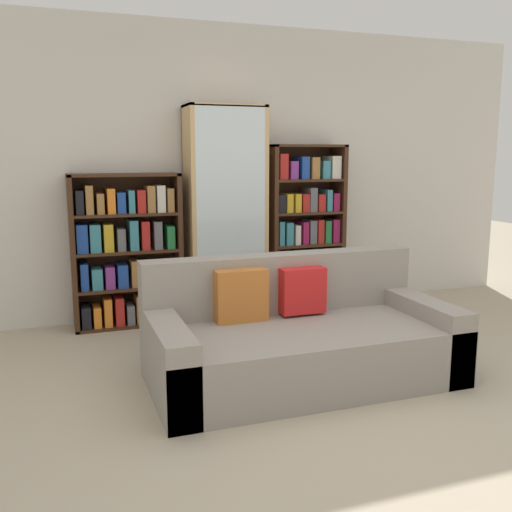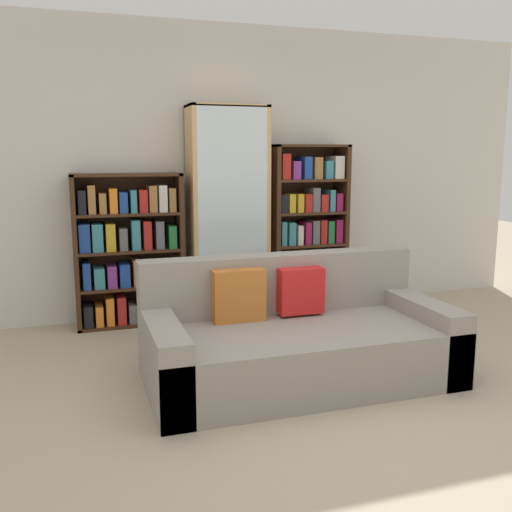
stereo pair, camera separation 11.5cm
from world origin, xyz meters
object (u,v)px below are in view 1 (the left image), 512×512
(display_cabinet, at_px, (225,213))
(bookshelf_right, at_px, (304,231))
(couch, at_px, (298,339))
(bookshelf_left, at_px, (127,254))
(wine_bottle, at_px, (316,309))

(display_cabinet, relative_size, bookshelf_right, 1.21)
(couch, height_order, bookshelf_left, bookshelf_left)
(display_cabinet, bearing_deg, wine_bottle, -42.09)
(display_cabinet, distance_m, bookshelf_right, 0.84)
(wine_bottle, bearing_deg, bookshelf_right, 76.13)
(couch, distance_m, display_cabinet, 1.77)
(couch, relative_size, wine_bottle, 5.28)
(bookshelf_left, bearing_deg, couch, -60.18)
(display_cabinet, height_order, wine_bottle, display_cabinet)
(couch, relative_size, display_cabinet, 1.04)
(bookshelf_left, bearing_deg, wine_bottle, -21.31)
(bookshelf_left, distance_m, display_cabinet, 0.97)
(couch, bearing_deg, display_cabinet, 91.16)
(bookshelf_left, distance_m, bookshelf_right, 1.72)
(bookshelf_left, height_order, wine_bottle, bookshelf_left)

